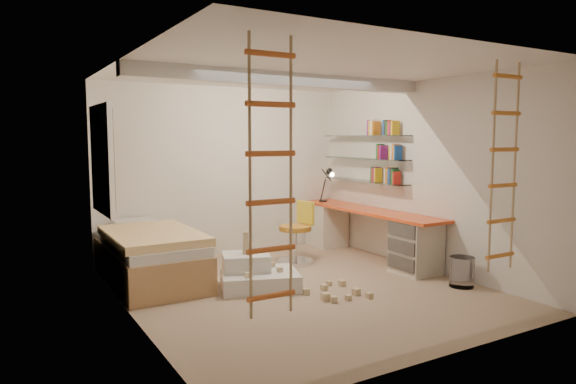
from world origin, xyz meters
TOP-DOWN VIEW (x-y plane):
  - floor at (0.00, 0.00)m, footprint 4.50×4.50m
  - ceiling_beam at (0.00, 0.30)m, footprint 4.00×0.18m
  - window_frame at (-1.97, 1.50)m, footprint 0.06×1.15m
  - window_blind at (-1.93, 1.50)m, footprint 0.02×1.00m
  - rope_ladder_left at (-1.35, -1.75)m, footprint 0.41×0.04m
  - rope_ladder_right at (1.35, -1.75)m, footprint 0.41×0.04m
  - waste_bin at (1.75, -0.92)m, footprint 0.30×0.30m
  - desk at (1.72, 0.86)m, footprint 0.56×2.80m
  - shelves at (1.87, 1.13)m, footprint 0.25×1.80m
  - bed at (-1.48, 1.23)m, footprint 1.02×2.00m
  - task_lamp at (1.67, 1.82)m, footprint 0.14×0.36m
  - swivel_chair at (0.61, 1.10)m, footprint 0.60×0.60m
  - play_platform at (-0.45, 0.32)m, footprint 1.10×0.98m
  - toy_blocks at (-0.03, -0.12)m, footprint 1.22×1.23m
  - books at (1.87, 1.13)m, footprint 0.14×0.70m

SIDE VIEW (x-z plane):
  - floor at x=0.00m, z-range 0.00..0.00m
  - play_platform at x=-0.45m, z-range -0.04..0.36m
  - waste_bin at x=1.75m, z-range 0.00..0.37m
  - toy_blocks at x=-0.03m, z-range -0.15..0.52m
  - bed at x=-1.48m, z-range -0.02..0.67m
  - swivel_chair at x=0.61m, z-range -0.12..0.78m
  - desk at x=1.72m, z-range 0.03..0.78m
  - task_lamp at x=1.67m, z-range 0.85..1.42m
  - shelves at x=1.87m, z-range 1.14..1.86m
  - rope_ladder_left at x=-1.35m, z-range 0.45..2.58m
  - rope_ladder_right at x=1.35m, z-range 0.45..2.58m
  - window_frame at x=-1.97m, z-range 0.88..2.23m
  - window_blind at x=-1.93m, z-range 0.95..2.15m
  - books at x=1.87m, z-range 1.16..2.08m
  - ceiling_beam at x=0.00m, z-range 2.44..2.60m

